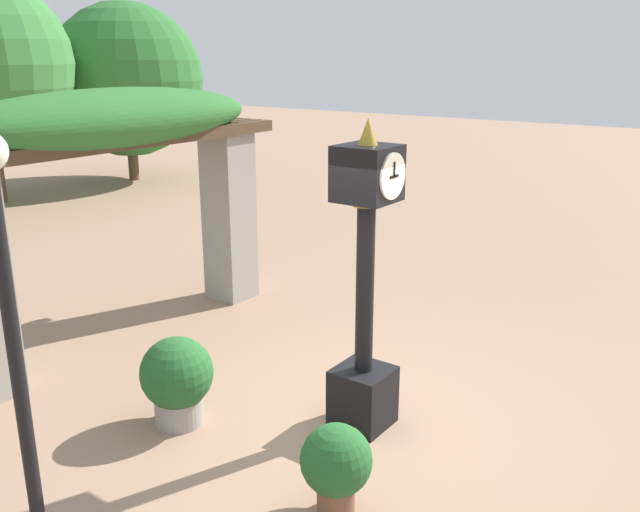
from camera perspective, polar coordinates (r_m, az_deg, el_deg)
The scene contains 6 objects.
ground_plane at distance 6.76m, azimuth 3.38°, elevation -13.54°, with size 60.00×60.00×0.00m, color #9E7A60.
pedestal_clock at distance 6.14m, azimuth 3.79°, elevation -3.34°, with size 0.50×0.53×2.89m.
pergola at distance 8.24m, azimuth -16.79°, elevation 7.95°, with size 4.83×1.15×3.04m.
potted_plant_near_left at distance 6.62m, azimuth -11.94°, elevation -10.05°, with size 0.69×0.69×0.87m.
potted_plant_near_right at distance 5.37m, azimuth 1.37°, elevation -17.12°, with size 0.56×0.56×0.73m.
lamp_post at distance 4.79m, azimuth -24.86°, elevation -3.14°, with size 0.25×0.25×2.96m.
Camera 1 is at (-4.96, -3.10, 3.40)m, focal length 38.00 mm.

